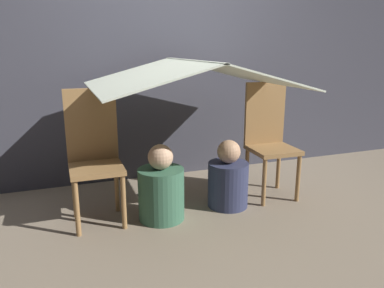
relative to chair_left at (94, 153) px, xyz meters
name	(u,v)px	position (x,y,z in m)	size (l,w,h in m)	color
ground_plane	(201,218)	(0.74, -0.28, -0.53)	(8.80, 8.80, 0.00)	gray
wall_back	(160,51)	(0.74, 0.82, 0.72)	(7.00, 0.05, 2.50)	#3D3D47
chair_left	(94,153)	(0.00, 0.00, 0.00)	(0.38, 0.38, 0.99)	olive
chair_right	(269,137)	(1.49, 0.00, 0.00)	(0.39, 0.39, 0.99)	olive
sheet_canopy	(192,74)	(0.74, -0.08, 0.57)	(1.49, 1.21, 0.21)	silver
person_front	(161,190)	(0.46, -0.17, -0.29)	(0.35, 0.35, 0.59)	#38664C
person_second	(228,180)	(1.04, -0.13, -0.30)	(0.33, 0.33, 0.56)	#2D3351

